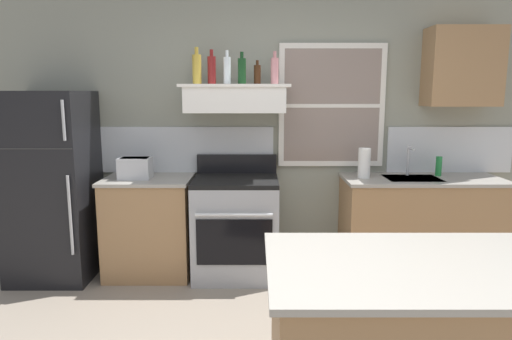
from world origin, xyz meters
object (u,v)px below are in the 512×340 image
(dish_soap_bottle, at_px, (436,166))
(paper_towel_roll, at_px, (362,163))
(bottle_clear_tall, at_px, (225,70))
(bottle_dark_green_wine, at_px, (240,71))
(bottle_rose_pink, at_px, (272,71))
(refrigerator, at_px, (50,186))
(stove_range, at_px, (234,226))
(bottle_red_label_wine, at_px, (209,70))
(toaster, at_px, (133,168))
(bottle_brown_stout, at_px, (255,74))
(bottle_champagne_gold_foil, at_px, (195,69))

(dish_soap_bottle, bearing_deg, paper_towel_roll, -172.06)
(bottle_clear_tall, distance_m, bottle_dark_green_wine, 0.13)
(bottle_rose_pink, height_order, dish_soap_bottle, bottle_rose_pink)
(refrigerator, relative_size, stove_range, 1.55)
(bottle_red_label_wine, xyz_separation_m, bottle_rose_pink, (0.56, -0.00, -0.01))
(stove_range, relative_size, paper_towel_roll, 4.04)
(toaster, relative_size, stove_range, 0.27)
(paper_towel_roll, bearing_deg, bottle_clear_tall, 178.49)
(bottle_red_label_wine, height_order, dish_soap_bottle, bottle_red_label_wine)
(toaster, distance_m, paper_towel_roll, 2.06)
(bottle_brown_stout, relative_size, bottle_rose_pink, 0.73)
(refrigerator, bearing_deg, bottle_rose_pink, 4.68)
(toaster, xyz_separation_m, bottle_brown_stout, (1.09, 0.15, 0.83))
(bottle_dark_green_wine, bearing_deg, bottle_red_label_wine, 167.55)
(paper_towel_roll, xyz_separation_m, dish_soap_bottle, (0.72, 0.10, -0.04))
(toaster, bearing_deg, stove_range, 0.68)
(bottle_dark_green_wine, xyz_separation_m, bottle_brown_stout, (0.14, 0.05, -0.03))
(bottle_dark_green_wine, relative_size, bottle_brown_stout, 1.32)
(stove_range, relative_size, bottle_brown_stout, 5.13)
(bottle_champagne_gold_foil, bearing_deg, bottle_dark_green_wine, -2.53)
(bottle_dark_green_wine, distance_m, bottle_rose_pink, 0.30)
(bottle_dark_green_wine, bearing_deg, bottle_champagne_gold_foil, 177.47)
(refrigerator, bearing_deg, bottle_champagne_gold_foil, 5.46)
(bottle_dark_green_wine, bearing_deg, paper_towel_roll, -2.44)
(toaster, xyz_separation_m, bottle_champagne_gold_foil, (0.56, 0.11, 0.87))
(toaster, relative_size, bottle_red_label_wine, 0.97)
(bottle_champagne_gold_foil, relative_size, bottle_rose_pink, 1.11)
(bottle_champagne_gold_foil, bearing_deg, bottle_clear_tall, -6.76)
(refrigerator, distance_m, bottle_clear_tall, 1.89)
(toaster, distance_m, bottle_red_label_wine, 1.11)
(bottle_red_label_wine, bearing_deg, bottle_rose_pink, -0.39)
(stove_range, bearing_deg, bottle_champagne_gold_foil, 163.34)
(bottle_red_label_wine, distance_m, paper_towel_roll, 1.61)
(bottle_rose_pink, bearing_deg, bottle_clear_tall, -170.46)
(bottle_rose_pink, bearing_deg, bottle_red_label_wine, 179.61)
(refrigerator, relative_size, bottle_dark_green_wine, 6.00)
(stove_range, xyz_separation_m, bottle_clear_tall, (-0.07, 0.07, 1.40))
(bottle_clear_tall, bearing_deg, refrigerator, -176.63)
(dish_soap_bottle, bearing_deg, bottle_red_label_wine, 179.80)
(bottle_clear_tall, distance_m, bottle_brown_stout, 0.28)
(bottle_red_label_wine, bearing_deg, stove_range, -34.10)
(stove_range, xyz_separation_m, bottle_rose_pink, (0.35, 0.14, 1.40))
(bottle_clear_tall, bearing_deg, bottle_dark_green_wine, 6.32)
(bottle_dark_green_wine, xyz_separation_m, paper_towel_roll, (1.10, -0.05, -0.82))
(bottle_brown_stout, bearing_deg, refrigerator, -175.02)
(toaster, height_order, bottle_red_label_wine, bottle_red_label_wine)
(paper_towel_roll, relative_size, dish_soap_bottle, 1.50)
(stove_range, height_order, dish_soap_bottle, same)
(paper_towel_roll, bearing_deg, bottle_dark_green_wine, 177.56)
(bottle_dark_green_wine, bearing_deg, bottle_clear_tall, -173.68)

